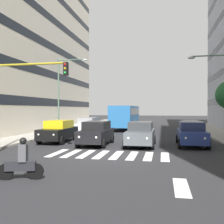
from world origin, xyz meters
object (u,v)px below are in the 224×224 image
street_lamp_left (222,87)px  motorcycle_with_rider (21,162)px  car_2 (96,133)px  car_row2_0 (88,125)px  car_3 (58,131)px  car_1 (141,134)px  bus_behind_traffic (126,115)px  car_0 (191,133)px  street_lamp_right (63,87)px  traffic_light_gantry (18,91)px

street_lamp_left → motorcycle_with_rider: bearing=51.4°
car_2 → car_row2_0: size_ratio=1.00×
car_3 → motorcycle_with_rider: (-2.99, 10.53, -0.24)m
motorcycle_with_rider → car_row2_0: bearing=-81.4°
street_lamp_left → car_1: bearing=21.8°
bus_behind_traffic → car_0: bearing=115.5°
car_1 → car_3: same height
car_1 → car_row2_0: bearing=-51.6°
car_1 → car_0: bearing=-167.8°
motorcycle_with_rider → car_3: bearing=-74.1°
car_row2_0 → car_3: bearing=87.1°
street_lamp_right → car_row2_0: bearing=-173.8°
car_0 → motorcycle_with_rider: 12.54m
bus_behind_traffic → street_lamp_right: (5.65, 7.32, 3.06)m
car_0 → car_3: same height
car_row2_0 → street_lamp_left: 13.76m
car_3 → motorcycle_with_rider: car_3 is taller
motorcycle_with_rider → traffic_light_gantry: size_ratio=0.30×
bus_behind_traffic → street_lamp_left: street_lamp_left is taller
car_1 → car_2: bearing=0.9°
car_row2_0 → car_0: bearing=144.0°
car_0 → car_1: 3.61m
car_3 → traffic_light_gantry: 5.84m
car_1 → car_2: 3.23m
motorcycle_with_rider → street_lamp_right: bearing=-72.9°
car_1 → car_row2_0: same height
car_row2_0 → motorcycle_with_rider: car_row2_0 is taller
car_row2_0 → traffic_light_gantry: (0.81, 11.98, 2.84)m
car_1 → street_lamp_left: street_lamp_left is taller
car_0 → traffic_light_gantry: (10.59, 4.86, 2.84)m
car_2 → street_lamp_left: size_ratio=0.67×
car_3 → street_lamp_right: 8.08m
car_1 → street_lamp_right: (8.88, -7.60, 4.04)m
car_0 → motorcycle_with_rider: size_ratio=2.67×
traffic_light_gantry → street_lamp_left: 14.46m
car_1 → car_2: size_ratio=1.00×
car_3 → traffic_light_gantry: bearing=84.9°
car_0 → car_3: size_ratio=1.00×
car_row2_0 → traffic_light_gantry: size_ratio=0.81×
car_row2_0 → street_lamp_left: street_lamp_left is taller
car_2 → street_lamp_right: (5.65, -7.65, 4.04)m
street_lamp_left → street_lamp_right: 15.67m
car_0 → motorcycle_with_rider: (7.14, 10.30, -0.24)m
car_3 → motorcycle_with_rider: 10.95m
car_2 → street_lamp_right: street_lamp_right is taller
car_1 → car_2: same height
street_lamp_right → car_3: bearing=109.0°
motorcycle_with_rider → street_lamp_left: (-9.48, -11.89, 3.63)m
car_2 → car_3: same height
car_3 → traffic_light_gantry: size_ratio=0.81×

